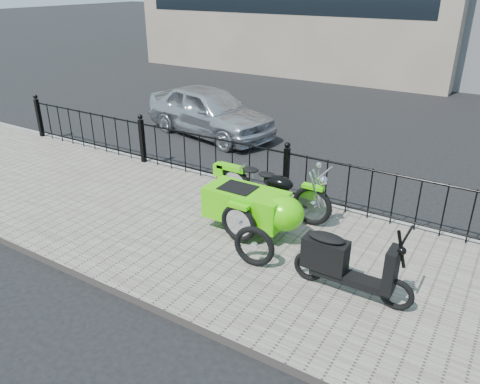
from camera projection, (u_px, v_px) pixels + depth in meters
The scene contains 8 objects.
ground at pixel (249, 232), 7.75m from camera, with size 120.00×120.00×0.00m, color black.
sidewalk at pixel (233, 242), 7.34m from camera, with size 30.00×3.80×0.12m, color #6D645C.
curb at pixel (288, 197), 8.83m from camera, with size 30.00×0.10×0.12m, color gray.
iron_fence at pixel (286, 174), 8.51m from camera, with size 14.11×0.11×1.08m.
motorcycle_sidecar at pixel (260, 203), 7.38m from camera, with size 2.28×1.48×0.98m.
scooter at pixel (344, 263), 5.93m from camera, with size 1.59×0.46×1.08m.
spare_tire at pixel (254, 246), 6.52m from camera, with size 0.62×0.62×0.09m, color black.
sedan_car at pixel (210, 111), 12.29m from camera, with size 1.52×3.79×1.29m, color silver.
Camera 1 is at (3.44, -5.82, 3.84)m, focal length 35.00 mm.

